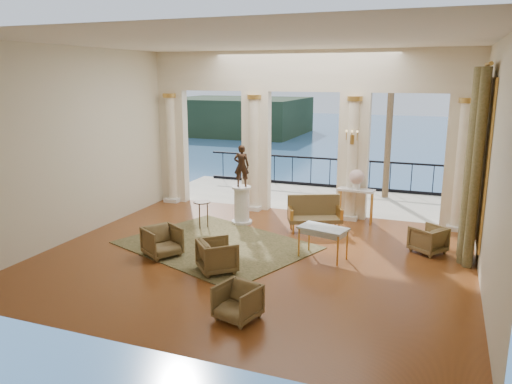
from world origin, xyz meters
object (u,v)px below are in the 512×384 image
at_px(armchair_a, 162,240).
at_px(side_table, 202,205).
at_px(armchair_d, 217,254).
at_px(statue, 241,166).
at_px(armchair_b, 237,300).
at_px(armchair_c, 428,238).
at_px(game_table, 323,231).
at_px(pedestal, 242,206).
at_px(console_table, 356,195).
at_px(settee, 314,213).

xyz_separation_m(armchair_a, side_table, (-0.12, 2.15, 0.24)).
bearing_deg(armchair_a, side_table, 34.87).
height_order(armchair_d, statue, statue).
height_order(armchair_b, statue, statue).
height_order(armchair_c, statue, statue).
height_order(armchair_d, game_table, armchair_d).
bearing_deg(armchair_c, game_table, -25.05).
height_order(game_table, pedestal, pedestal).
relative_size(game_table, pedestal, 1.11).
distance_m(armchair_b, console_table, 6.21).
distance_m(armchair_c, console_table, 2.65).
bearing_deg(armchair_d, armchair_b, 171.68).
bearing_deg(game_table, statue, 159.41).
relative_size(armchair_b, pedestal, 0.64).
bearing_deg(armchair_d, armchair_c, -98.10).
bearing_deg(settee, armchair_c, -38.99).
height_order(armchair_b, console_table, console_table).
bearing_deg(game_table, side_table, 176.76).
relative_size(game_table, console_table, 1.12).
distance_m(armchair_d, side_table, 3.01).
xyz_separation_m(armchair_b, console_table, (0.81, 6.14, 0.43)).
bearing_deg(armchair_b, armchair_a, 157.31).
relative_size(armchair_c, settee, 0.46).
distance_m(settee, pedestal, 1.94).
xyz_separation_m(statue, side_table, (-0.79, -0.74, -0.95)).
distance_m(pedestal, console_table, 3.04).
bearing_deg(armchair_a, armchair_c, -35.31).
distance_m(game_table, statue, 3.30).
bearing_deg(pedestal, game_table, -34.29).
height_order(settee, console_table, console_table).
relative_size(settee, side_table, 2.07).
distance_m(game_table, side_table, 3.56).
distance_m(armchair_a, armchair_c, 5.85).
relative_size(settee, statue, 1.32).
height_order(pedestal, statue, statue).
bearing_deg(statue, console_table, -173.89).
xyz_separation_m(settee, game_table, (0.68, -1.91, 0.18)).
bearing_deg(settee, game_table, -94.60).
distance_m(armchair_b, armchair_c, 5.15).
height_order(game_table, side_table, side_table).
bearing_deg(settee, armchair_b, -113.62).
relative_size(armchair_c, pedestal, 0.66).
xyz_separation_m(settee, side_table, (-2.73, -0.87, 0.16)).
height_order(armchair_b, armchair_c, armchair_c).
bearing_deg(statue, armchair_c, 155.99).
bearing_deg(armchair_b, armchair_c, 73.36).
distance_m(armchair_d, game_table, 2.34).
xyz_separation_m(armchair_b, armchair_d, (-1.16, 1.70, 0.04)).
bearing_deg(game_table, armchair_a, -147.64).
height_order(armchair_b, side_table, side_table).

